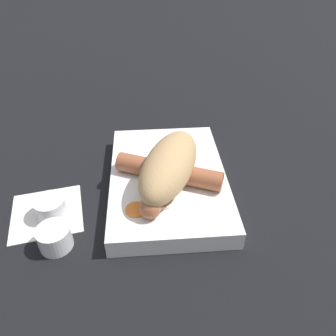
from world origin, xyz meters
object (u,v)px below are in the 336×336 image
at_px(food_tray, 168,180).
at_px(bread_roll, 167,165).
at_px(condiment_cup_near, 51,209).
at_px(sausage, 169,171).
at_px(condiment_cup_far, 55,239).

xyz_separation_m(food_tray, bread_roll, (0.02, -0.00, 0.05)).
height_order(bread_roll, condiment_cup_near, bread_roll).
relative_size(food_tray, condiment_cup_near, 5.92).
bearing_deg(condiment_cup_near, sausage, 101.49).
relative_size(bread_roll, sausage, 1.00).
bearing_deg(sausage, bread_roll, -28.63).
relative_size(sausage, condiment_cup_far, 4.04).
bearing_deg(condiment_cup_near, bread_roll, 99.41).
xyz_separation_m(food_tray, sausage, (0.01, 0.00, 0.03)).
bearing_deg(condiment_cup_near, condiment_cup_far, 15.91).
bearing_deg(bread_roll, condiment_cup_near, -80.59).
bearing_deg(condiment_cup_far, bread_roll, 118.53).
distance_m(food_tray, condiment_cup_far, 0.19).
distance_m(bread_roll, sausage, 0.02).
distance_m(bread_roll, condiment_cup_near, 0.18).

